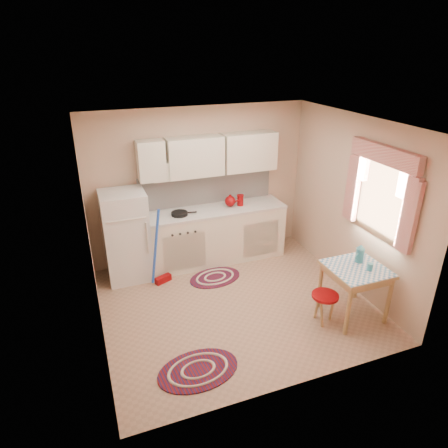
{
  "coord_description": "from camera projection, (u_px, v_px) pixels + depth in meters",
  "views": [
    {
      "loc": [
        -1.79,
        -4.32,
        3.35
      ],
      "look_at": [
        -0.07,
        0.25,
        1.13
      ],
      "focal_mm": 32.0,
      "sensor_mm": 36.0,
      "label": 1
    }
  ],
  "objects": [
    {
      "name": "fridge",
      "position": [
        126.0,
        236.0,
        6.01
      ],
      "size": [
        0.65,
        0.6,
        1.4
      ],
      "primitive_type": "cube",
      "color": "silver",
      "rests_on": "ground"
    },
    {
      "name": "rug_center",
      "position": [
        215.0,
        277.0,
        6.24
      ],
      "size": [
        0.9,
        0.67,
        0.02
      ],
      "primitive_type": null,
      "rotation": [
        0.0,
        0.0,
        0.15
      ],
      "color": "maroon",
      "rests_on": "ground"
    },
    {
      "name": "stool",
      "position": [
        324.0,
        308.0,
        5.18
      ],
      "size": [
        0.42,
        0.42,
        0.42
      ],
      "primitive_type": "cylinder",
      "rotation": [
        0.0,
        0.0,
        0.24
      ],
      "color": "#810408",
      "rests_on": "ground"
    },
    {
      "name": "red_canister",
      "position": [
        240.0,
        201.0,
        6.53
      ],
      "size": [
        0.12,
        0.12,
        0.16
      ],
      "primitive_type": "cylinder",
      "rotation": [
        0.0,
        0.0,
        -0.16
      ],
      "color": "#810408",
      "rests_on": "countertop"
    },
    {
      "name": "red_kettle",
      "position": [
        230.0,
        201.0,
        6.46
      ],
      "size": [
        0.23,
        0.22,
        0.19
      ],
      "primitive_type": null,
      "rotation": [
        0.0,
        0.0,
        -0.26
      ],
      "color": "#810408",
      "rests_on": "countertop"
    },
    {
      "name": "countertop",
      "position": [
        216.0,
        210.0,
        6.43
      ],
      "size": [
        2.27,
        0.62,
        0.04
      ],
      "primitive_type": "cube",
      "color": "silver",
      "rests_on": "base_cabinets"
    },
    {
      "name": "base_cabinets",
      "position": [
        216.0,
        235.0,
        6.62
      ],
      "size": [
        2.25,
        0.6,
        0.88
      ],
      "primitive_type": "cube",
      "color": "silver",
      "rests_on": "ground"
    },
    {
      "name": "broom",
      "position": [
        161.0,
        247.0,
        5.89
      ],
      "size": [
        0.3,
        0.22,
        1.2
      ],
      "primitive_type": null,
      "rotation": [
        0.0,
        0.0,
        0.41
      ],
      "color": "blue",
      "rests_on": "ground"
    },
    {
      "name": "frying_pan",
      "position": [
        180.0,
        214.0,
        6.17
      ],
      "size": [
        0.29,
        0.29,
        0.05
      ],
      "primitive_type": "cylinder",
      "rotation": [
        0.0,
        0.0,
        -0.14
      ],
      "color": "black",
      "rests_on": "countertop"
    },
    {
      "name": "rug_left",
      "position": [
        198.0,
        370.0,
        4.47
      ],
      "size": [
        0.98,
        0.7,
        0.02
      ],
      "primitive_type": null,
      "rotation": [
        0.0,
        0.0,
        0.08
      ],
      "color": "maroon",
      "rests_on": "ground"
    },
    {
      "name": "coffee_pot",
      "position": [
        360.0,
        253.0,
        5.2
      ],
      "size": [
        0.17,
        0.16,
        0.27
      ],
      "primitive_type": null,
      "rotation": [
        0.0,
        0.0,
        0.38
      ],
      "color": "teal",
      "rests_on": "table"
    },
    {
      "name": "room_shell",
      "position": [
        241.0,
        190.0,
        5.23
      ],
      "size": [
        3.64,
        3.6,
        2.52
      ],
      "color": "#A28167",
      "rests_on": "ground"
    },
    {
      "name": "table",
      "position": [
        353.0,
        292.0,
        5.26
      ],
      "size": [
        0.72,
        0.72,
        0.72
      ],
      "primitive_type": "cube",
      "color": "tan",
      "rests_on": "ground"
    },
    {
      "name": "mug",
      "position": [
        370.0,
        267.0,
        5.04
      ],
      "size": [
        0.09,
        0.09,
        0.1
      ],
      "primitive_type": "cylinder",
      "rotation": [
        0.0,
        0.0,
        -0.28
      ],
      "color": "teal",
      "rests_on": "table"
    }
  ]
}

